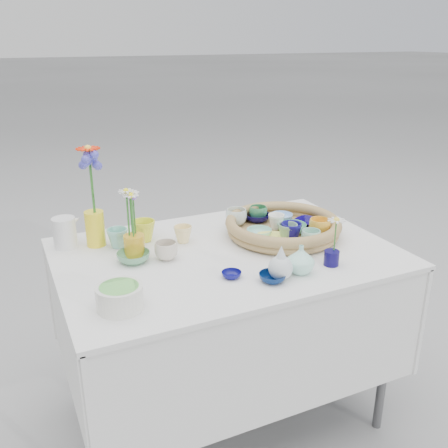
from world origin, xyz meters
name	(u,v)px	position (x,y,z in m)	size (l,w,h in m)	color
ground	(226,412)	(0.00, 0.00, 0.00)	(80.00, 80.00, 0.00)	#9C9C9C
display_table	(226,412)	(0.00, 0.00, 0.00)	(1.26, 0.86, 0.77)	silver
wicker_tray	(283,227)	(0.28, 0.05, 0.80)	(0.47, 0.47, 0.08)	olive
tray_ceramic_0	(257,217)	(0.24, 0.20, 0.80)	(0.11, 0.11, 0.03)	#09063A
tray_ceramic_1	(308,222)	(0.41, 0.07, 0.80)	(0.10, 0.10, 0.03)	#08004B
tray_ceramic_2	(320,227)	(0.39, -0.04, 0.82)	(0.09, 0.09, 0.07)	gold
tray_ceramic_3	(292,228)	(0.31, 0.02, 0.80)	(0.12, 0.12, 0.04)	#4FA380
tray_ceramic_4	(288,232)	(0.24, -0.05, 0.82)	(0.08, 0.08, 0.07)	gray
tray_ceramic_5	(259,233)	(0.16, 0.04, 0.80)	(0.10, 0.10, 0.03)	#96DBCC
tray_ceramic_6	(236,217)	(0.14, 0.20, 0.82)	(0.09, 0.09, 0.07)	silver
tray_ceramic_7	(276,222)	(0.27, 0.09, 0.81)	(0.07, 0.07, 0.06)	white
tray_ceramic_8	(282,217)	(0.34, 0.16, 0.80)	(0.10, 0.10, 0.03)	#8BBBF5
tray_ceramic_9	(291,232)	(0.26, -0.05, 0.82)	(0.08, 0.08, 0.08)	navy
tray_ceramic_10	(271,239)	(0.18, -0.03, 0.80)	(0.11, 0.11, 0.03)	#EEED60
tray_ceramic_11	(311,238)	(0.30, -0.12, 0.81)	(0.08, 0.08, 0.06)	#9BD9C3
tray_ceramic_12	(258,213)	(0.25, 0.21, 0.81)	(0.08, 0.08, 0.06)	#327D4D
loose_ceramic_0	(144,231)	(-0.25, 0.23, 0.81)	(0.09, 0.09, 0.09)	yellow
loose_ceramic_1	(183,234)	(-0.12, 0.16, 0.80)	(0.07, 0.07, 0.07)	#FFE393
loose_ceramic_2	(133,257)	(-0.35, 0.06, 0.78)	(0.12, 0.12, 0.04)	#58956B
loose_ceramic_3	(166,251)	(-0.23, 0.03, 0.80)	(0.09, 0.09, 0.07)	beige
loose_ceramic_4	(231,275)	(-0.08, -0.21, 0.78)	(0.07, 0.07, 0.02)	#0C0B62
loose_ceramic_5	(118,238)	(-0.36, 0.22, 0.80)	(0.08, 0.08, 0.08)	#82CEBB
loose_ceramic_6	(272,277)	(0.04, -0.29, 0.78)	(0.09, 0.09, 0.03)	#071E50
fluted_bowl	(120,297)	(-0.47, -0.25, 0.80)	(0.14, 0.14, 0.07)	silver
bud_vase_paleblue	(281,262)	(0.07, -0.29, 0.83)	(0.08, 0.08, 0.13)	silver
bud_vase_seafoam	(301,259)	(0.16, -0.27, 0.82)	(0.10, 0.10, 0.10)	#A8EAD6
bud_vase_cobalt	(332,258)	(0.29, -0.27, 0.79)	(0.05, 0.05, 0.05)	#0C0644
single_daisy	(335,235)	(0.30, -0.26, 0.88)	(0.07, 0.07, 0.13)	silver
tall_vase_yellow	(95,229)	(-0.44, 0.27, 0.83)	(0.07, 0.07, 0.14)	yellow
gerbera	(91,181)	(-0.44, 0.25, 1.03)	(0.10, 0.10, 0.27)	#FF2805
hydrangea	(93,187)	(-0.43, 0.26, 1.00)	(0.08, 0.08, 0.28)	#4746CC
white_pitcher	(65,233)	(-0.55, 0.30, 0.82)	(0.13, 0.09, 0.12)	silver
daisy_cup	(134,246)	(-0.33, 0.11, 0.81)	(0.08, 0.08, 0.08)	gold
daisy_posy	(129,213)	(-0.34, 0.12, 0.93)	(0.09, 0.09, 0.17)	white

